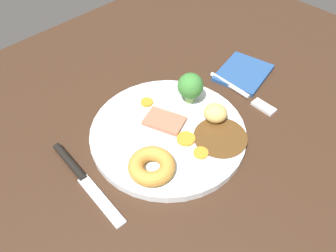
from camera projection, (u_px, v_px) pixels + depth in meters
dining_table at (154, 138)px, 61.65cm from camera, size 120.00×84.00×3.60cm
dinner_plate at (168, 133)px, 59.19cm from camera, size 26.46×26.46×1.40cm
gravy_pool at (220, 137)px, 57.40cm from camera, size 8.94×8.94×0.30cm
meat_slice_main at (164, 121)px, 59.58cm from camera, size 6.49×7.81×0.80cm
yorkshire_pudding at (152, 166)px, 52.06cm from camera, size 7.20×7.20×2.36cm
roast_potato_left at (215, 113)px, 59.16cm from camera, size 5.31×5.43×3.25cm
carrot_coin_front at (201, 153)px, 55.03cm from camera, size 2.39×2.39×0.40cm
carrot_coin_back at (147, 102)px, 63.07cm from camera, size 2.29×2.29×0.45cm
carrot_coin_side at (186, 139)px, 57.01cm from camera, size 3.07×3.07×0.48cm
broccoli_floret at (192, 87)px, 60.99cm from camera, size 4.64×4.64×5.89cm
fork at (243, 94)px, 66.52cm from camera, size 2.15×15.29×0.90cm
knife at (81, 175)px, 53.50cm from camera, size 2.74×18.56×1.20cm
folded_napkin at (243, 73)px, 70.90cm from camera, size 12.60×11.04×0.80cm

